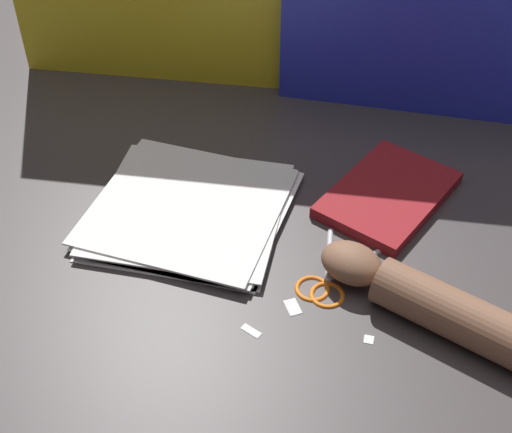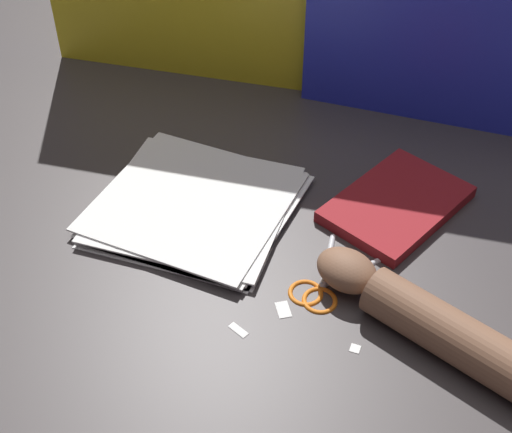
# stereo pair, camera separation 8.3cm
# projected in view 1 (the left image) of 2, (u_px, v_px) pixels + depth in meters

# --- Properties ---
(ground_plane) EXTENTS (6.00, 6.00, 0.00)m
(ground_plane) POSITION_uv_depth(u_px,v_px,m) (242.00, 257.00, 1.08)
(ground_plane) COLOR #3D3838
(backdrop_panel_center) EXTENTS (0.50, 0.05, 0.40)m
(backdrop_panel_center) POSITION_uv_depth(u_px,v_px,m) (423.00, 13.00, 1.24)
(backdrop_panel_center) COLOR #2833D1
(backdrop_panel_center) RESTS_ON ground_plane
(paper_stack) EXTENTS (0.31, 0.31, 0.02)m
(paper_stack) POSITION_uv_depth(u_px,v_px,m) (190.00, 209.00, 1.15)
(paper_stack) COLOR white
(paper_stack) RESTS_ON ground_plane
(book_closed) EXTENTS (0.23, 0.27, 0.02)m
(book_closed) POSITION_uv_depth(u_px,v_px,m) (388.00, 195.00, 1.17)
(book_closed) COLOR maroon
(book_closed) RESTS_ON ground_plane
(scissors) EXTENTS (0.12, 0.17, 0.01)m
(scissors) POSITION_uv_depth(u_px,v_px,m) (327.00, 279.00, 1.04)
(scissors) COLOR silver
(scissors) RESTS_ON ground_plane
(hand_forearm) EXTENTS (0.35, 0.18, 0.07)m
(hand_forearm) POSITION_uv_depth(u_px,v_px,m) (437.00, 306.00, 0.96)
(hand_forearm) COLOR brown
(hand_forearm) RESTS_ON ground_plane
(paper_scrap_near) EXTENTS (0.03, 0.04, 0.00)m
(paper_scrap_near) POSITION_uv_depth(u_px,v_px,m) (293.00, 307.00, 1.00)
(paper_scrap_near) COLOR white
(paper_scrap_near) RESTS_ON ground_plane
(paper_scrap_mid) EXTENTS (0.03, 0.02, 0.00)m
(paper_scrap_mid) POSITION_uv_depth(u_px,v_px,m) (251.00, 331.00, 0.97)
(paper_scrap_mid) COLOR white
(paper_scrap_mid) RESTS_ON ground_plane
(paper_scrap_far) EXTENTS (0.01, 0.01, 0.00)m
(paper_scrap_far) POSITION_uv_depth(u_px,v_px,m) (369.00, 339.00, 0.96)
(paper_scrap_far) COLOR white
(paper_scrap_far) RESTS_ON ground_plane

